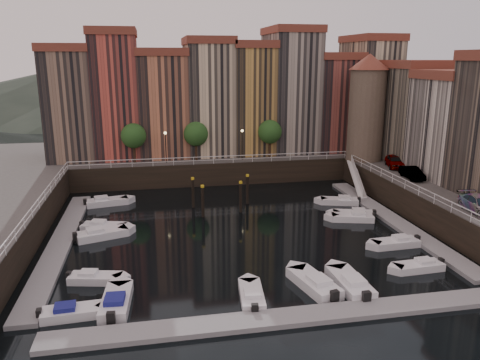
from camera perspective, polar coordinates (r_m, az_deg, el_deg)
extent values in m
plane|color=black|center=(46.24, -0.52, -5.91)|extent=(200.00, 200.00, 0.00)
cube|color=black|center=(70.59, -4.30, 2.55)|extent=(80.00, 20.00, 3.00)
cube|color=gray|center=(45.40, -20.99, -7.10)|extent=(2.00, 28.00, 0.35)
cube|color=gray|center=(50.60, 18.12, -4.62)|extent=(2.00, 28.00, 0.35)
cube|color=gray|center=(31.19, 5.32, -16.42)|extent=(30.00, 2.00, 0.35)
cone|color=#2D382D|center=(154.50, -19.42, 10.41)|extent=(80.00, 80.00, 14.00)
cone|color=#2D382D|center=(153.30, -6.17, 11.86)|extent=(100.00, 100.00, 18.00)
cone|color=#2D382D|center=(160.21, 6.66, 10.89)|extent=(70.00, 70.00, 12.00)
cube|color=#7E6450|center=(67.19, -19.79, 8.47)|extent=(6.00, 10.00, 14.00)
cube|color=brown|center=(66.91, -20.36, 14.85)|extent=(6.30, 10.30, 1.00)
cube|color=#C24B3D|center=(66.45, -14.77, 9.65)|extent=(5.80, 10.00, 16.00)
cube|color=brown|center=(66.33, -15.27, 16.98)|extent=(6.10, 10.30, 1.00)
cube|color=#BD704D|center=(66.44, -9.35, 8.85)|extent=(6.50, 10.00, 13.50)
cube|color=brown|center=(66.13, -9.62, 15.11)|extent=(6.80, 10.30, 1.00)
cube|color=beige|center=(66.84, -3.85, 9.69)|extent=(6.20, 10.00, 15.00)
cube|color=brown|center=(66.64, -3.98, 16.56)|extent=(6.50, 10.30, 1.00)
cube|color=#C29247|center=(67.84, 1.17, 9.58)|extent=(5.60, 10.00, 14.50)
cube|color=brown|center=(67.59, 1.21, 16.14)|extent=(5.90, 10.30, 1.00)
cube|color=#A29587|center=(69.24, 6.12, 10.44)|extent=(6.40, 10.00, 16.50)
cube|color=brown|center=(69.17, 6.32, 17.68)|extent=(6.70, 10.30, 1.00)
cube|color=brown|center=(71.43, 10.91, 8.98)|extent=(6.00, 10.00, 13.00)
cube|color=brown|center=(71.11, 11.19, 14.59)|extent=(6.30, 10.30, 1.00)
cube|color=beige|center=(73.72, 15.33, 9.87)|extent=(5.90, 10.00, 15.50)
cube|color=brown|center=(73.56, 15.77, 16.28)|extent=(6.20, 10.30, 1.00)
cube|color=#786E5A|center=(64.84, 21.30, 7.25)|extent=(9.00, 8.00, 12.00)
cube|color=brown|center=(64.44, 21.84, 12.98)|extent=(9.30, 8.30, 1.00)
cube|color=beige|center=(58.33, 25.36, 5.62)|extent=(9.00, 8.00, 11.00)
cube|color=brown|center=(57.84, 26.02, 11.49)|extent=(9.30, 8.30, 1.00)
cylinder|color=#6B5B4C|center=(63.88, 15.12, 7.64)|extent=(4.60, 4.60, 12.00)
cone|color=brown|center=(63.47, 15.53, 13.74)|extent=(5.20, 5.20, 2.00)
cylinder|color=black|center=(62.02, -12.73, 3.09)|extent=(0.30, 0.30, 2.40)
sphere|color=#1E4719|center=(61.60, -12.86, 5.28)|extent=(3.20, 3.20, 3.20)
cylinder|color=black|center=(62.24, -5.35, 3.43)|extent=(0.30, 0.30, 2.40)
sphere|color=#1E4719|center=(61.83, -5.40, 5.61)|extent=(3.20, 3.20, 3.20)
cylinder|color=black|center=(63.94, 3.62, 3.77)|extent=(0.30, 0.30, 2.40)
sphere|color=#1E4719|center=(63.53, 3.66, 5.89)|extent=(3.20, 3.20, 3.20)
cylinder|color=black|center=(60.87, -9.03, 3.83)|extent=(0.12, 0.12, 4.00)
sphere|color=#FFD88C|center=(60.54, -9.11, 5.69)|extent=(0.36, 0.36, 0.36)
cylinder|color=black|center=(61.97, 0.27, 4.20)|extent=(0.12, 0.12, 4.00)
sphere|color=#FFD88C|center=(61.63, 0.27, 6.03)|extent=(0.36, 0.36, 0.36)
cube|color=white|center=(60.37, -3.25, 2.88)|extent=(36.00, 0.08, 0.08)
cube|color=white|center=(60.46, -3.24, 2.46)|extent=(36.00, 0.06, 0.06)
cube|color=white|center=(50.43, 20.25, -0.38)|extent=(0.08, 34.00, 0.08)
cube|color=white|center=(50.54, 20.21, -0.87)|extent=(0.06, 34.00, 0.06)
cube|color=white|center=(44.58, -23.71, -2.63)|extent=(0.08, 34.00, 0.08)
cube|color=white|center=(44.71, -23.65, -3.18)|extent=(0.06, 34.00, 0.06)
cube|color=white|center=(59.94, 14.01, 0.22)|extent=(2.78, 8.26, 2.81)
cube|color=white|center=(59.82, 14.04, 0.68)|extent=(1.93, 8.32, 3.65)
cylinder|color=black|center=(49.14, -4.56, -2.85)|extent=(0.32, 0.32, 3.60)
cylinder|color=gold|center=(48.62, -4.60, -0.77)|extent=(0.36, 0.36, 0.25)
cylinder|color=black|center=(52.34, -5.74, -1.78)|extent=(0.32, 0.32, 3.60)
cylinder|color=gold|center=(51.85, -5.80, 0.18)|extent=(0.36, 0.36, 0.25)
cylinder|color=black|center=(50.52, 0.08, -2.31)|extent=(0.32, 0.32, 3.60)
cylinder|color=gold|center=(50.01, 0.08, -0.29)|extent=(0.36, 0.36, 0.25)
cylinder|color=black|center=(53.42, 0.91, -1.37)|extent=(0.32, 0.32, 3.60)
cylinder|color=gold|center=(52.93, 0.92, 0.55)|extent=(0.36, 0.36, 0.25)
cube|color=silver|center=(33.20, -19.52, -15.01)|extent=(4.14, 1.80, 0.69)
cube|color=navy|center=(33.07, -20.56, -14.41)|extent=(1.35, 1.18, 0.46)
cube|color=black|center=(33.40, -23.29, -14.75)|extent=(0.35, 0.48, 0.65)
cube|color=silver|center=(37.29, -17.19, -11.42)|extent=(4.09, 2.29, 0.66)
cube|color=silver|center=(37.30, -18.02, -10.82)|extent=(1.43, 1.29, 0.44)
cube|color=black|center=(37.89, -20.16, -10.89)|extent=(0.39, 0.49, 0.61)
cube|color=silver|center=(45.65, -16.46, -6.40)|extent=(4.95, 3.14, 0.79)
cube|color=silver|center=(45.38, -17.28, -5.95)|extent=(1.79, 1.66, 0.52)
cube|color=black|center=(45.17, -19.48, -6.52)|extent=(0.51, 0.61, 0.73)
cube|color=silver|center=(47.57, -16.22, -5.56)|extent=(4.51, 2.69, 0.72)
cube|color=silver|center=(47.63, -16.91, -5.03)|extent=(1.60, 1.47, 0.48)
cube|color=black|center=(48.30, -18.71, -5.14)|extent=(0.45, 0.55, 0.67)
cube|color=silver|center=(55.47, -15.88, -2.61)|extent=(4.85, 2.64, 0.78)
cube|color=silver|center=(55.28, -16.56, -2.21)|extent=(1.68, 1.51, 0.52)
cube|color=black|center=(55.23, -18.37, -2.60)|extent=(0.46, 0.58, 0.73)
cube|color=silver|center=(40.05, 20.89, -9.88)|extent=(3.98, 1.71, 0.67)
cube|color=silver|center=(40.19, 21.58, -9.24)|extent=(1.30, 1.13, 0.44)
cube|color=black|center=(41.11, 23.30, -9.15)|extent=(0.33, 0.46, 0.62)
cube|color=silver|center=(44.09, 18.39, -7.35)|extent=(4.24, 1.80, 0.71)
cube|color=silver|center=(44.23, 19.07, -6.75)|extent=(1.38, 1.20, 0.47)
cube|color=black|center=(45.15, 20.79, -6.72)|extent=(0.35, 0.49, 0.66)
cube|color=silver|center=(49.66, 13.52, -4.51)|extent=(4.49, 2.64, 0.72)
cube|color=silver|center=(49.63, 14.21, -4.04)|extent=(1.59, 1.45, 0.48)
cube|color=black|center=(50.01, 16.04, -4.25)|extent=(0.45, 0.55, 0.67)
cube|color=silver|center=(50.70, 13.63, -4.12)|extent=(4.43, 2.63, 0.71)
cube|color=silver|center=(50.66, 14.29, -3.67)|extent=(1.57, 1.44, 0.47)
cube|color=black|center=(51.03, 16.05, -3.89)|extent=(0.44, 0.54, 0.66)
cube|color=silver|center=(54.92, 12.01, -2.57)|extent=(4.49, 2.80, 0.72)
cube|color=silver|center=(54.86, 12.63, -2.15)|extent=(1.62, 1.49, 0.48)
cube|color=black|center=(55.12, 14.30, -2.38)|extent=(0.46, 0.56, 0.67)
cube|color=silver|center=(33.60, -14.82, -14.16)|extent=(2.12, 4.79, 0.80)
cube|color=navy|center=(32.82, -15.03, -13.96)|extent=(1.37, 1.57, 0.53)
cube|color=black|center=(31.37, -15.45, -15.87)|extent=(0.56, 0.41, 0.74)
cube|color=silver|center=(33.39, 1.41, -13.90)|extent=(2.03, 4.25, 0.70)
cube|color=silver|center=(32.71, 1.51, -13.73)|extent=(1.26, 1.42, 0.47)
cube|color=black|center=(31.42, 1.81, -15.39)|extent=(0.50, 0.38, 0.65)
cube|color=silver|center=(35.25, 8.96, -12.37)|extent=(2.98, 5.21, 0.84)
cube|color=silver|center=(34.53, 9.61, -12.07)|extent=(1.66, 1.83, 0.56)
cube|color=black|center=(33.26, 11.45, -13.69)|extent=(0.63, 0.51, 0.78)
cube|color=silver|center=(35.78, 13.22, -12.16)|extent=(2.02, 4.96, 0.84)
cube|color=silver|center=(35.02, 13.74, -11.89)|extent=(1.38, 1.60, 0.56)
cube|color=black|center=(33.62, 15.15, -13.59)|extent=(0.57, 0.41, 0.78)
imported|color=gray|center=(60.94, 18.35, 2.10)|extent=(3.10, 4.91, 1.56)
imported|color=gray|center=(55.81, 20.25, 0.71)|extent=(1.74, 4.15, 1.33)
imported|color=gray|center=(46.00, 27.25, -2.80)|extent=(2.53, 5.21, 1.46)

